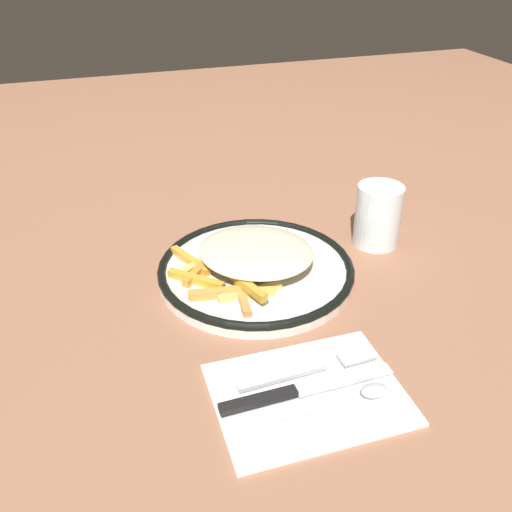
{
  "coord_description": "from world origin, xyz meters",
  "views": [
    {
      "loc": [
        0.67,
        -0.22,
        0.47
      ],
      "look_at": [
        0.0,
        0.0,
        0.04
      ],
      "focal_mm": 39.33,
      "sensor_mm": 36.0,
      "label": 1
    }
  ],
  "objects": [
    {
      "name": "knife",
      "position": [
        0.25,
        -0.04,
        0.01
      ],
      "size": [
        0.02,
        0.21,
        0.01
      ],
      "color": "black",
      "rests_on": "napkin"
    },
    {
      "name": "fork",
      "position": [
        0.22,
        -0.01,
        0.01
      ],
      "size": [
        0.02,
        0.18,
        0.01
      ],
      "color": "silver",
      "rests_on": "napkin"
    },
    {
      "name": "water_glass",
      "position": [
        -0.04,
        0.22,
        0.05
      ],
      "size": [
        0.07,
        0.07,
        0.1
      ],
      "primitive_type": "cylinder",
      "color": "silver",
      "rests_on": "ground_plane"
    },
    {
      "name": "fries_heap",
      "position": [
        -0.0,
        -0.01,
        0.04
      ],
      "size": [
        0.23,
        0.25,
        0.04
      ],
      "color": "orange",
      "rests_on": "plate"
    },
    {
      "name": "spoon",
      "position": [
        0.28,
        0.02,
        0.01
      ],
      "size": [
        0.02,
        0.15,
        0.01
      ],
      "color": "silver",
      "rests_on": "napkin"
    },
    {
      "name": "napkin",
      "position": [
        0.25,
        -0.02,
        0.0
      ],
      "size": [
        0.17,
        0.22,
        0.01
      ],
      "primitive_type": "cube",
      "rotation": [
        0.0,
        0.0,
        -0.01
      ],
      "color": "white",
      "rests_on": "ground_plane"
    },
    {
      "name": "ground_plane",
      "position": [
        0.0,
        0.0,
        0.0
      ],
      "size": [
        2.6,
        2.6,
        0.0
      ],
      "primitive_type": "plane",
      "color": "#936349"
    },
    {
      "name": "salt_shaker",
      "position": [
        -0.09,
        0.28,
        0.04
      ],
      "size": [
        0.04,
        0.04,
        0.07
      ],
      "color": "silver",
      "rests_on": "ground_plane"
    },
    {
      "name": "plate",
      "position": [
        0.0,
        0.0,
        0.01
      ],
      "size": [
        0.29,
        0.29,
        0.02
      ],
      "color": "silver",
      "rests_on": "ground_plane"
    }
  ]
}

